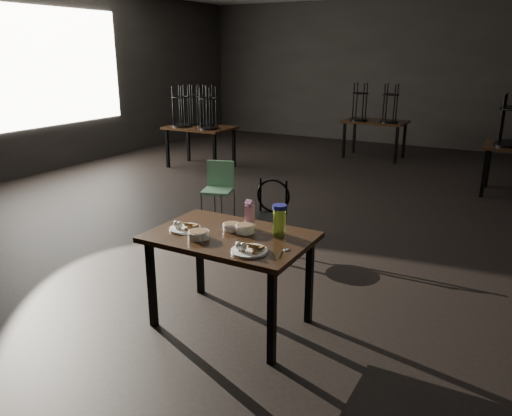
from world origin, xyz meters
The scene contains 14 objects.
room centered at (-0.06, 0.01, 2.33)m, with size 12.00×12.04×3.22m.
main_table centered at (0.66, -2.68, 0.67)m, with size 1.20×0.80×0.75m.
plate_left centered at (0.29, -2.75, 0.77)m, with size 0.24×0.24×0.08m.
plate_right centered at (0.95, -2.91, 0.77)m, with size 0.26×0.26×0.08m.
bowl_near centered at (0.61, -2.59, 0.78)m, with size 0.13×0.13×0.05m.
bowl_far centered at (0.73, -2.58, 0.78)m, with size 0.15×0.15×0.06m.
bowl_big centered at (0.50, -2.86, 0.78)m, with size 0.16×0.16×0.05m.
juice_carton centered at (0.72, -2.48, 0.86)m, with size 0.07×0.07×0.23m.
water_bottle centered at (0.98, -2.50, 0.87)m, with size 0.14×0.14×0.23m.
spoon centered at (1.16, -2.76, 0.75)m, with size 0.05×0.19×0.01m.
bentwood_chair centered at (0.27, -1.26, 0.47)m, with size 0.40×0.39×0.80m.
school_chair centered at (-0.80, -0.60, 0.46)m, with size 0.44×0.44×0.76m.
bg_table_left centered at (-2.81, 1.83, 0.80)m, with size 1.20×0.80×1.48m.
bg_table_far centered at (-0.21, 4.16, 0.75)m, with size 1.20×0.80×1.48m.
Camera 1 is at (2.53, -5.66, 2.07)m, focal length 35.00 mm.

